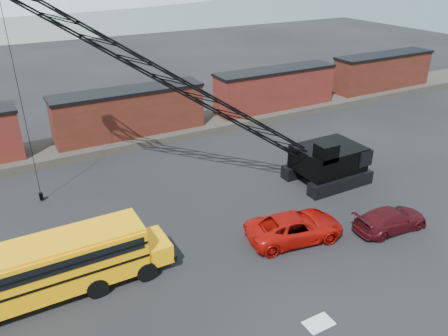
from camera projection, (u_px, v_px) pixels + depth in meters
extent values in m
plane|color=black|center=(263.00, 277.00, 23.42)|extent=(160.00, 160.00, 0.00)
cube|color=#433E37|center=(132.00, 137.00, 40.56)|extent=(120.00, 5.00, 0.70)
cube|color=#531C17|center=(130.00, 113.00, 39.53)|extent=(13.50, 2.90, 4.00)
cube|color=black|center=(127.00, 91.00, 38.62)|extent=(13.70, 3.10, 0.25)
cube|color=black|center=(85.00, 139.00, 38.45)|extent=(2.20, 2.40, 0.60)
cube|color=black|center=(173.00, 123.00, 42.10)|extent=(2.20, 2.40, 0.60)
cube|color=#4E1716|center=(275.00, 89.00, 46.48)|extent=(13.50, 2.90, 4.00)
cube|color=black|center=(276.00, 70.00, 45.58)|extent=(13.70, 3.10, 0.25)
cube|color=black|center=(241.00, 110.00, 45.40)|extent=(2.20, 2.40, 0.60)
cube|color=black|center=(305.00, 99.00, 49.05)|extent=(2.20, 2.40, 0.60)
cube|color=#531C17|center=(383.00, 72.00, 53.43)|extent=(13.50, 2.90, 4.00)
cube|color=black|center=(385.00, 55.00, 52.53)|extent=(13.70, 3.10, 0.25)
cube|color=black|center=(355.00, 90.00, 52.35)|extent=(2.20, 2.40, 0.60)
cube|color=black|center=(404.00, 81.00, 56.00)|extent=(2.20, 2.40, 0.60)
cube|color=silver|center=(319.00, 323.00, 20.49)|extent=(1.40, 0.90, 0.02)
cube|color=#FFA405|center=(43.00, 269.00, 21.27)|extent=(10.00, 2.50, 2.50)
cube|color=#FFA405|center=(152.00, 247.00, 24.01)|extent=(1.60, 2.30, 1.10)
cube|color=#FFA405|center=(38.00, 247.00, 20.70)|extent=(10.00, 2.30, 0.18)
cube|color=black|center=(44.00, 272.00, 19.97)|extent=(9.60, 0.05, 0.65)
cube|color=black|center=(36.00, 244.00, 21.95)|extent=(9.60, 0.05, 0.65)
cube|color=black|center=(167.00, 247.00, 24.51)|extent=(0.15, 2.45, 0.35)
cylinder|color=black|center=(97.00, 288.00, 21.87)|extent=(1.10, 0.35, 1.10)
cylinder|color=black|center=(86.00, 262.00, 23.68)|extent=(1.10, 0.35, 1.10)
cylinder|color=black|center=(147.00, 272.00, 23.00)|extent=(1.10, 0.35, 1.10)
cylinder|color=black|center=(133.00, 248.00, 24.81)|extent=(1.10, 0.35, 1.10)
imported|color=#A60D08|center=(295.00, 227.00, 26.26)|extent=(6.35, 3.71, 1.66)
imported|color=#3C0A10|center=(391.00, 219.00, 27.22)|extent=(5.12, 2.42, 1.44)
cube|color=black|center=(341.00, 183.00, 32.04)|extent=(5.50, 1.00, 1.00)
cube|color=black|center=(313.00, 166.00, 34.55)|extent=(5.50, 1.00, 1.00)
cube|color=black|center=(328.00, 158.00, 32.68)|extent=(4.80, 3.60, 1.80)
cube|color=black|center=(348.00, 150.00, 33.46)|extent=(1.20, 3.80, 1.20)
cube|color=black|center=(326.00, 152.00, 30.60)|extent=(1.40, 1.20, 1.30)
cube|color=black|center=(331.00, 155.00, 30.17)|extent=(1.20, 0.06, 0.90)
cylinder|color=black|center=(22.00, 104.00, 27.63)|extent=(0.04, 0.04, 13.82)
cube|color=black|center=(41.00, 196.00, 30.59)|extent=(0.25, 0.25, 0.50)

